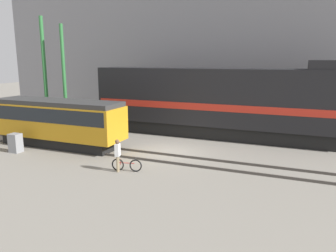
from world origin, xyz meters
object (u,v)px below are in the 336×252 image
object	(u,v)px
person	(118,152)
signal_box	(15,143)
streetcar	(58,120)
utility_pole_center	(64,80)
utility_pole_left	(45,75)
bicycle	(127,165)
freight_locomotive	(216,102)

from	to	relation	value
person	signal_box	xyz separation A→B (m)	(-7.95, 0.70, -0.47)
streetcar	signal_box	world-z (taller)	streetcar
utility_pole_center	signal_box	world-z (taller)	utility_pole_center
person	signal_box	distance (m)	7.99
utility_pole_left	utility_pole_center	xyz separation A→B (m)	(1.89, 0.00, -0.33)
utility_pole_left	bicycle	bearing A→B (deg)	-29.59
streetcar	bicycle	world-z (taller)	streetcar
streetcar	utility_pole_left	xyz separation A→B (m)	(-3.99, 3.39, 2.74)
freight_locomotive	person	size ratio (longest dim) A/B	10.64
utility_pole_left	utility_pole_center	distance (m)	1.92
bicycle	utility_pole_center	bearing A→B (deg)	145.46
signal_box	utility_pole_left	bearing A→B (deg)	113.53
streetcar	signal_box	size ratio (longest dim) A/B	7.81
signal_box	streetcar	bearing A→B (deg)	56.25
person	utility_pole_left	size ratio (longest dim) A/B	0.19
person	utility_pole_center	xyz separation A→B (m)	(-8.52, 6.37, 3.15)
utility_pole_center	bicycle	bearing A→B (deg)	-34.54
bicycle	utility_pole_center	xyz separation A→B (m)	(-8.91, 6.13, 3.88)
signal_box	freight_locomotive	bearing A→B (deg)	40.39
person	bicycle	bearing A→B (deg)	31.42
bicycle	signal_box	size ratio (longest dim) A/B	1.35
freight_locomotive	person	distance (m)	10.26
streetcar	bicycle	bearing A→B (deg)	-21.93
freight_locomotive	utility_pole_left	size ratio (longest dim) A/B	2.04
utility_pole_center	utility_pole_left	bearing A→B (deg)	180.00
streetcar	bicycle	size ratio (longest dim) A/B	5.76
bicycle	utility_pole_left	xyz separation A→B (m)	(-10.80, 6.13, 4.20)
person	signal_box	size ratio (longest dim) A/B	1.45
person	signal_box	world-z (taller)	person
freight_locomotive	person	world-z (taller)	freight_locomotive
person	utility_pole_center	size ratio (longest dim) A/B	0.21
freight_locomotive	person	bearing A→B (deg)	-105.49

